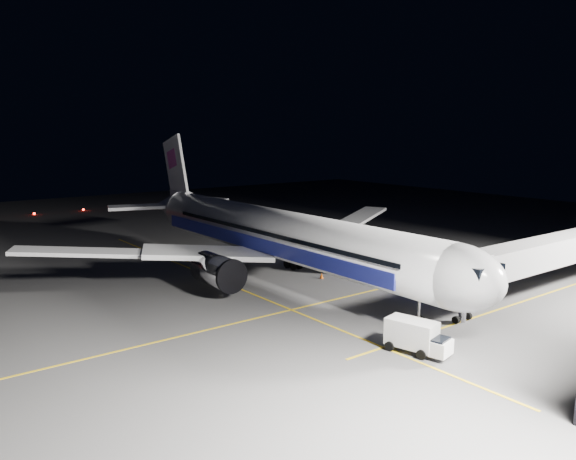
% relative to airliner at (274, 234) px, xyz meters
% --- Properties ---
extents(ground, '(200.00, 200.00, 0.00)m').
position_rel_airliner_xyz_m(ground, '(1.08, 0.00, -5.16)').
color(ground, '#4C4C4F').
rests_on(ground, ground).
extents(guide_line_main, '(0.25, 80.00, 0.01)m').
position_rel_airliner_xyz_m(guide_line_main, '(11.08, 0.00, -5.16)').
color(guide_line_main, gold).
rests_on(guide_line_main, ground).
extents(guide_line_cross, '(70.00, 0.25, 0.01)m').
position_rel_airliner_xyz_m(guide_line_cross, '(1.08, -6.00, -5.16)').
color(guide_line_cross, gold).
rests_on(guide_line_cross, ground).
extents(guide_line_side, '(0.25, 40.00, 0.01)m').
position_rel_airliner_xyz_m(guide_line_side, '(23.08, 10.00, -5.16)').
color(guide_line_side, gold).
rests_on(guide_line_side, ground).
extents(airliner, '(61.48, 54.22, 16.64)m').
position_rel_airliner_xyz_m(airliner, '(0.00, 0.00, 0.00)').
color(airliner, silver).
rests_on(airliner, ground).
extents(jet_bridge, '(3.60, 34.40, 6.30)m').
position_rel_airliner_xyz_m(jet_bridge, '(23.08, 18.06, -0.58)').
color(jet_bridge, '#B2B2B7').
rests_on(jet_bridge, ground).
extents(taxiway_lights, '(0.44, 60.44, 0.44)m').
position_rel_airliner_xyz_m(taxiway_lights, '(-70.92, 0.00, -4.94)').
color(taxiway_lights, '#FF140A').
rests_on(taxiway_lights, ground).
extents(service_truck, '(5.29, 3.11, 2.55)m').
position_rel_airliner_xyz_m(service_truck, '(25.37, -4.75, -3.80)').
color(service_truck, white).
rests_on(service_truck, ground).
extents(baggage_tug, '(2.32, 1.90, 1.64)m').
position_rel_airliner_xyz_m(baggage_tug, '(-10.70, 14.94, -4.41)').
color(baggage_tug, black).
rests_on(baggage_tug, ground).
extents(safety_cone_a, '(0.45, 0.45, 0.67)m').
position_rel_airliner_xyz_m(safety_cone_a, '(3.89, 4.00, -4.83)').
color(safety_cone_a, '#F65B0A').
rests_on(safety_cone_a, ground).
extents(safety_cone_b, '(0.43, 0.43, 0.64)m').
position_rel_airliner_xyz_m(safety_cone_b, '(7.08, 12.80, -4.84)').
color(safety_cone_b, '#F65B0A').
rests_on(safety_cone_b, ground).
extents(safety_cone_c, '(0.34, 0.34, 0.51)m').
position_rel_airliner_xyz_m(safety_cone_c, '(-5.87, 8.23, -4.91)').
color(safety_cone_c, '#F65B0A').
rests_on(safety_cone_c, ground).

